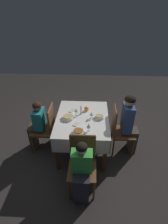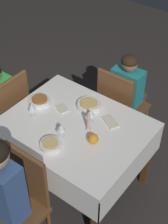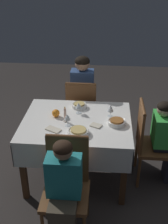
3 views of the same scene
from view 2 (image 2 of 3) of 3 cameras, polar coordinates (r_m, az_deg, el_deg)
name	(u,v)px [view 2 (image 2 of 3)]	position (r m, az deg, el deg)	size (l,w,h in m)	color
ground_plane	(76,182)	(3.46, -1.33, -11.55)	(8.00, 8.00, 0.00)	#332D2B
dining_table	(75,134)	(2.95, -1.53, -3.76)	(1.19, 0.96, 0.77)	white
chair_south	(19,200)	(2.75, -10.71, -14.26)	(0.42, 0.43, 0.97)	brown
chair_north	(120,106)	(3.47, 5.99, 1.05)	(0.42, 0.43, 0.97)	brown
chair_west	(7,112)	(3.47, -12.61, 0.08)	(0.43, 0.42, 0.97)	brown
person_adult_denim	(0,201)	(2.55, -13.78, -14.23)	(0.30, 0.34, 1.24)	#4C4233
person_child_teal	(129,93)	(3.55, 7.53, 3.14)	(0.30, 0.33, 1.05)	#4C4233
bowl_south	(50,144)	(2.70, -5.59, -5.37)	(0.17, 0.17, 0.06)	white
wine_glass_south	(61,128)	(2.73, -3.86, -2.72)	(0.07, 0.07, 0.13)	white
bowl_north	(89,105)	(3.04, 0.82, 1.24)	(0.22, 0.22, 0.06)	white
wine_glass_north	(91,113)	(2.84, 1.17, -0.19)	(0.07, 0.07, 0.14)	white
bowl_west	(40,100)	(3.11, -7.38, 1.92)	(0.20, 0.20, 0.06)	white
wine_glass_west	(32,107)	(2.94, -8.69, 0.80)	(0.07, 0.07, 0.14)	white
candle_centerpiece	(88,123)	(2.79, 0.75, -1.80)	(0.05, 0.05, 0.18)	beige
orange_fruit	(93,139)	(2.71, 1.54, -4.48)	(0.09, 0.09, 0.09)	orange
napkin_red_folded	(111,122)	(2.91, 4.43, -1.64)	(0.18, 0.15, 0.01)	beige
napkin_spare_side	(62,109)	(3.03, -3.63, 0.55)	(0.14, 0.12, 0.01)	beige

